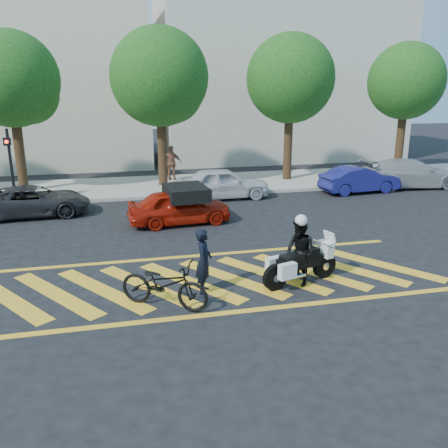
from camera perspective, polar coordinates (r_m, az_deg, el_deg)
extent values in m
plane|color=black|center=(12.49, -1.32, -6.75)|extent=(90.00, 90.00, 0.00)
cube|color=#9E998E|center=(23.85, -7.30, 4.58)|extent=(60.00, 5.00, 0.15)
cube|color=gold|center=(12.55, -24.51, -8.18)|extent=(2.43, 3.21, 0.01)
cube|color=gold|center=(12.36, -19.48, -7.97)|extent=(2.43, 3.21, 0.01)
cube|color=gold|center=(12.27, -14.34, -7.70)|extent=(2.43, 3.21, 0.01)
cube|color=gold|center=(12.28, -9.17, -7.36)|extent=(2.43, 3.21, 0.01)
cube|color=gold|center=(12.39, -4.06, -6.97)|extent=(2.43, 3.21, 0.01)
cube|color=gold|center=(12.59, 0.92, -6.53)|extent=(2.43, 3.21, 0.01)
cube|color=gold|center=(12.88, 5.70, -6.06)|extent=(2.43, 3.21, 0.01)
cube|color=gold|center=(13.26, 10.23, -5.58)|extent=(2.43, 3.21, 0.01)
cube|color=gold|center=(13.71, 14.48, -5.10)|extent=(2.43, 3.21, 0.01)
cube|color=gold|center=(14.24, 18.42, -4.63)|extent=(2.43, 3.21, 0.01)
cube|color=gold|center=(10.81, 0.80, -10.59)|extent=(12.00, 0.20, 0.01)
cube|color=gold|center=(14.22, -2.90, -3.80)|extent=(12.00, 0.20, 0.01)
cube|color=beige|center=(32.73, -24.02, 15.21)|extent=(16.00, 8.00, 10.00)
cube|color=beige|center=(34.18, 6.50, 17.30)|extent=(16.00, 8.00, 11.00)
cylinder|color=black|center=(23.79, -23.39, 8.05)|extent=(0.44, 0.44, 4.00)
sphere|color=#134817|center=(23.61, -24.28, 15.62)|extent=(4.20, 4.20, 4.20)
sphere|color=#134817|center=(23.81, -22.51, 14.29)|extent=(2.73, 2.73, 2.73)
cylinder|color=black|center=(23.54, -7.47, 9.17)|extent=(0.44, 0.44, 4.00)
sphere|color=#134817|center=(23.36, -7.77, 17.14)|extent=(4.60, 4.60, 4.60)
sphere|color=#134817|center=(23.73, -6.29, 15.50)|extent=(2.99, 2.99, 2.99)
cylinder|color=black|center=(25.03, 7.70, 9.59)|extent=(0.44, 0.44, 4.00)
sphere|color=#134817|center=(24.87, 8.00, 16.95)|extent=(4.40, 4.40, 4.40)
sphere|color=#134817|center=(25.36, 9.00, 15.40)|extent=(2.86, 2.86, 2.86)
cylinder|color=black|center=(28.00, 20.42, 9.43)|extent=(0.44, 0.44, 4.00)
sphere|color=#134817|center=(27.85, 21.08, 15.76)|extent=(4.00, 4.00, 4.00)
sphere|color=#134817|center=(28.43, 21.64, 14.47)|extent=(2.60, 2.60, 2.60)
cylinder|color=black|center=(21.70, -24.21, 6.20)|extent=(0.12, 0.12, 3.20)
cube|color=black|center=(21.37, -24.65, 9.00)|extent=(0.28, 0.18, 0.32)
sphere|color=#FF260C|center=(21.27, -24.70, 8.97)|extent=(0.14, 0.14, 0.14)
imported|color=black|center=(11.51, -2.46, -4.48)|extent=(0.54, 0.68, 1.61)
imported|color=black|center=(10.91, -7.23, -7.19)|extent=(2.22, 1.79, 1.13)
cylinder|color=black|center=(11.84, 6.18, -6.41)|extent=(0.69, 0.34, 0.68)
cylinder|color=silver|center=(11.84, 6.18, -6.41)|extent=(0.24, 0.22, 0.20)
cylinder|color=black|center=(12.79, 11.98, -4.90)|extent=(0.69, 0.34, 0.68)
cylinder|color=silver|center=(12.79, 11.98, -4.90)|extent=(0.24, 0.22, 0.20)
cube|color=black|center=(12.18, 9.06, -4.57)|extent=(1.30, 0.63, 0.31)
cube|color=black|center=(12.29, 10.22, -3.40)|extent=(0.53, 0.43, 0.23)
cube|color=black|center=(11.96, 8.15, -3.98)|extent=(0.64, 0.50, 0.12)
cube|color=silver|center=(12.64, 12.10, -2.96)|extent=(0.34, 0.48, 0.41)
cube|color=silver|center=(12.04, 6.10, -4.84)|extent=(0.49, 0.31, 0.39)
cube|color=silver|center=(11.65, 7.64, -5.65)|extent=(0.49, 0.31, 0.39)
imported|color=black|center=(12.10, 9.08, -3.40)|extent=(0.86, 0.98, 1.70)
imported|color=#A01507|center=(17.35, -5.39, 2.08)|extent=(3.85, 1.82, 1.27)
imported|color=black|center=(19.77, -21.95, 2.58)|extent=(4.34, 2.20, 1.18)
imported|color=#BDBDC1|center=(21.18, -0.08, 4.93)|extent=(4.11, 1.72, 1.39)
imported|color=navy|center=(23.30, 15.97, 5.16)|extent=(3.86, 1.65, 1.24)
imported|color=gray|center=(25.28, 21.54, 5.69)|extent=(5.01, 2.36, 1.41)
imported|color=#8E5940|center=(24.76, -6.30, 7.31)|extent=(1.12, 0.72, 1.77)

